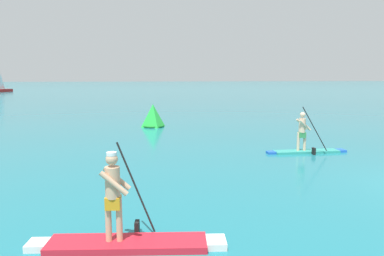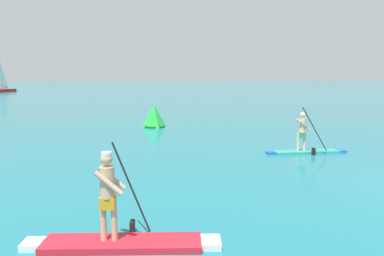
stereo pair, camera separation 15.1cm
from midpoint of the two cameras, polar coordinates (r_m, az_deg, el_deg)
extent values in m
cube|color=red|center=(6.71, -10.58, -17.96)|extent=(2.89, 1.03, 0.13)
cube|color=white|center=(6.66, 3.77, -18.08)|extent=(0.41, 0.49, 0.13)
cube|color=white|center=(7.14, -23.86, -16.91)|extent=(0.40, 0.43, 0.13)
cylinder|color=tan|center=(6.55, -11.88, -14.26)|extent=(0.11, 0.11, 0.80)
cylinder|color=tan|center=(6.58, -13.57, -14.19)|extent=(0.11, 0.11, 0.80)
cube|color=orange|center=(6.45, -12.82, -11.67)|extent=(0.29, 0.25, 0.22)
cylinder|color=tan|center=(6.34, -12.93, -8.56)|extent=(0.26, 0.26, 0.55)
sphere|color=tan|center=(6.23, -13.05, -4.93)|extent=(0.21, 0.21, 0.21)
cylinder|color=white|center=(6.21, -13.08, -4.08)|extent=(0.18, 0.18, 0.06)
cylinder|color=tan|center=(6.46, -12.22, -7.96)|extent=(0.50, 0.16, 0.46)
cylinder|color=tan|center=(6.18, -12.76, -8.74)|extent=(0.50, 0.16, 0.46)
cylinder|color=black|center=(6.74, -9.19, -9.55)|extent=(0.69, 0.13, 1.75)
cube|color=black|center=(7.04, -9.03, -15.90)|extent=(0.11, 0.21, 0.32)
cube|color=teal|center=(14.82, 18.35, -3.68)|extent=(2.64, 0.66, 0.09)
cube|color=blue|center=(15.51, 23.29, -3.42)|extent=(0.34, 0.40, 0.09)
cube|color=blue|center=(14.26, 12.97, -3.93)|extent=(0.34, 0.35, 0.09)
cylinder|color=beige|center=(14.71, 18.10, -2.12)|extent=(0.11, 0.11, 0.73)
cylinder|color=beige|center=(14.60, 17.14, -2.16)|extent=(0.11, 0.11, 0.73)
cube|color=#338C4C|center=(14.60, 17.67, -1.07)|extent=(0.27, 0.23, 0.22)
cylinder|color=beige|center=(14.55, 17.73, 0.39)|extent=(0.26, 0.26, 0.57)
sphere|color=beige|center=(14.50, 17.81, 2.04)|extent=(0.21, 0.21, 0.21)
cylinder|color=beige|center=(14.70, 17.67, 0.59)|extent=(0.49, 0.11, 0.46)
cylinder|color=beige|center=(14.43, 18.17, 0.43)|extent=(0.49, 0.11, 0.46)
cylinder|color=black|center=(14.38, 19.61, -0.20)|extent=(1.10, 0.08, 1.76)
cube|color=black|center=(14.53, 19.43, -3.71)|extent=(0.09, 0.20, 0.32)
pyramid|color=green|center=(21.41, -6.00, 2.04)|extent=(1.35, 1.35, 1.38)
torus|color=#167226|center=(21.49, -5.98, 0.37)|extent=(1.33, 1.33, 0.12)
cube|color=#A51E1E|center=(79.21, -28.37, 5.36)|extent=(3.82, 5.71, 0.58)
cylinder|color=#B2B2B7|center=(79.17, -28.55, 7.97)|extent=(0.12, 0.12, 6.63)
pyramid|color=white|center=(79.16, -28.52, 7.49)|extent=(0.87, 2.43, 5.10)
camera|label=1|loc=(0.08, -89.73, 0.04)|focal=32.82mm
camera|label=2|loc=(0.08, 90.27, -0.04)|focal=32.82mm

